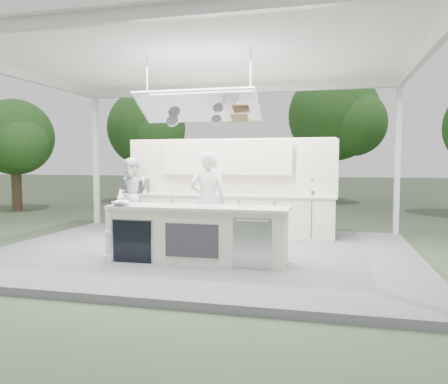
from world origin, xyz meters
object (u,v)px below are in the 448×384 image
(sous_chef, at_px, (133,195))
(demo_island, at_px, (197,234))
(back_counter, at_px, (225,214))
(head_chef, at_px, (208,201))

(sous_chef, bearing_deg, demo_island, -22.78)
(back_counter, distance_m, sous_chef, 2.25)
(back_counter, height_order, sous_chef, sous_chef)
(demo_island, distance_m, back_counter, 2.82)
(back_counter, bearing_deg, demo_island, -86.37)
(back_counter, bearing_deg, sous_chef, -170.87)
(back_counter, relative_size, sous_chef, 2.81)
(head_chef, height_order, sous_chef, head_chef)
(demo_island, xyz_separation_m, head_chef, (-0.07, 0.97, 0.48))
(head_chef, distance_m, sous_chef, 2.73)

